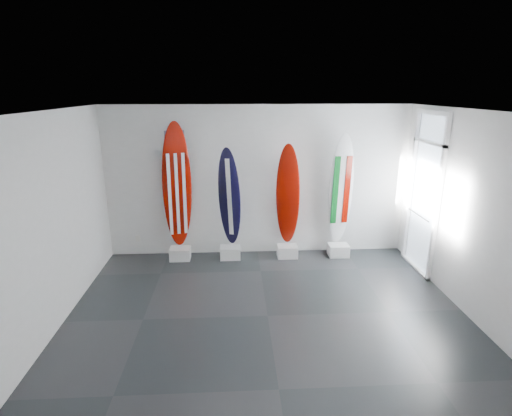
{
  "coord_description": "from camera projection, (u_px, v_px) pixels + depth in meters",
  "views": [
    {
      "loc": [
        -0.47,
        -5.28,
        3.27
      ],
      "look_at": [
        -0.1,
        1.4,
        1.28
      ],
      "focal_mm": 28.08,
      "sensor_mm": 36.0,
      "label": 1
    }
  ],
  "objects": [
    {
      "name": "wall_back",
      "position": [
        258.0,
        182.0,
        7.98
      ],
      "size": [
        6.0,
        0.0,
        6.0
      ],
      "primitive_type": "plane",
      "rotation": [
        1.57,
        0.0,
        0.0
      ],
      "color": "silver",
      "rests_on": "ground"
    },
    {
      "name": "glass_door",
      "position": [
        424.0,
        195.0,
        7.25
      ],
      "size": [
        0.12,
        1.16,
        2.85
      ],
      "primitive_type": null,
      "color": "white",
      "rests_on": "floor"
    },
    {
      "name": "surfboard_usa",
      "position": [
        177.0,
        186.0,
        7.69
      ],
      "size": [
        0.6,
        0.37,
        2.49
      ],
      "primitive_type": "ellipsoid",
      "rotation": [
        0.06,
        0.0,
        0.28
      ],
      "color": "#790A01",
      "rests_on": "display_block_usa"
    },
    {
      "name": "wall_front",
      "position": [
        295.0,
        320.0,
        3.19
      ],
      "size": [
        6.0,
        0.0,
        6.0
      ],
      "primitive_type": "plane",
      "rotation": [
        -1.57,
        0.0,
        0.0
      ],
      "color": "silver",
      "rests_on": "ground"
    },
    {
      "name": "display_block_navy",
      "position": [
        230.0,
        253.0,
        8.04
      ],
      "size": [
        0.4,
        0.3,
        0.24
      ],
      "primitive_type": "cube",
      "color": "silver",
      "rests_on": "floor"
    },
    {
      "name": "wall_right",
      "position": [
        476.0,
        218.0,
        5.75
      ],
      "size": [
        0.0,
        5.0,
        5.0
      ],
      "primitive_type": "plane",
      "rotation": [
        1.57,
        0.0,
        -1.57
      ],
      "color": "silver",
      "rests_on": "ground"
    },
    {
      "name": "surfboard_navy",
      "position": [
        229.0,
        198.0,
        7.81
      ],
      "size": [
        0.53,
        0.44,
        2.0
      ],
      "primitive_type": "ellipsoid",
      "rotation": [
        0.11,
        0.0,
        -0.35
      ],
      "color": "black",
      "rests_on": "display_block_navy"
    },
    {
      "name": "surfboard_italy",
      "position": [
        341.0,
        190.0,
        7.89
      ],
      "size": [
        0.53,
        0.27,
        2.25
      ],
      "primitive_type": "ellipsoid",
      "rotation": [
        0.05,
        0.0,
        0.15
      ],
      "color": "white",
      "rests_on": "display_block_italy"
    },
    {
      "name": "display_block_swiss",
      "position": [
        287.0,
        251.0,
        8.1
      ],
      "size": [
        0.4,
        0.3,
        0.24
      ],
      "primitive_type": "cube",
      "color": "silver",
      "rests_on": "floor"
    },
    {
      "name": "floor",
      "position": [
        268.0,
        316.0,
        6.01
      ],
      "size": [
        6.0,
        6.0,
        0.0
      ],
      "primitive_type": "plane",
      "color": "black",
      "rests_on": "ground"
    },
    {
      "name": "balcony",
      "position": [
        487.0,
        241.0,
        7.58
      ],
      "size": [
        2.8,
        2.2,
        1.2
      ],
      "primitive_type": null,
      "color": "slate",
      "rests_on": "ground"
    },
    {
      "name": "wall_left",
      "position": [
        48.0,
        225.0,
        5.43
      ],
      "size": [
        0.0,
        5.0,
        5.0
      ],
      "primitive_type": "plane",
      "rotation": [
        1.57,
        0.0,
        1.57
      ],
      "color": "silver",
      "rests_on": "ground"
    },
    {
      "name": "display_block_italy",
      "position": [
        338.0,
        250.0,
        8.15
      ],
      "size": [
        0.4,
        0.3,
        0.24
      ],
      "primitive_type": "cube",
      "color": "silver",
      "rests_on": "floor"
    },
    {
      "name": "surfboard_swiss",
      "position": [
        288.0,
        195.0,
        7.87
      ],
      "size": [
        0.52,
        0.38,
        2.07
      ],
      "primitive_type": "ellipsoid",
      "rotation": [
        0.1,
        0.0,
        -0.22
      ],
      "color": "#790A01",
      "rests_on": "display_block_swiss"
    },
    {
      "name": "ceiling",
      "position": [
        269.0,
        111.0,
        5.16
      ],
      "size": [
        6.0,
        6.0,
        0.0
      ],
      "primitive_type": "plane",
      "rotation": [
        3.14,
        0.0,
        0.0
      ],
      "color": "white",
      "rests_on": "wall_back"
    },
    {
      "name": "display_block_usa",
      "position": [
        180.0,
        254.0,
        7.98
      ],
      "size": [
        0.4,
        0.3,
        0.24
      ],
      "primitive_type": "cube",
      "color": "silver",
      "rests_on": "floor"
    },
    {
      "name": "wall_outlet",
      "position": [
        138.0,
        238.0,
        8.16
      ],
      "size": [
        0.09,
        0.02,
        0.13
      ],
      "primitive_type": "cube",
      "color": "silver",
      "rests_on": "wall_back"
    }
  ]
}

